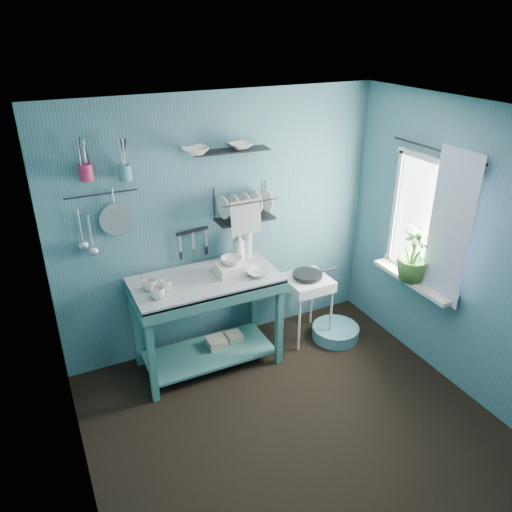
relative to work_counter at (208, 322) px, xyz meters
name	(u,v)px	position (x,y,z in m)	size (l,w,h in m)	color
floor	(296,429)	(0.32, -1.12, -0.47)	(3.20, 3.20, 0.00)	black
ceiling	(310,119)	(0.32, -1.12, 2.03)	(3.20, 3.20, 0.00)	silver
wall_back	(222,226)	(0.32, 0.38, 0.78)	(3.20, 3.20, 0.00)	#35616E
wall_front	(464,443)	(0.32, -2.62, 0.78)	(3.20, 3.20, 0.00)	#35616E
wall_left	(67,358)	(-1.28, -1.12, 0.78)	(3.00, 3.00, 0.00)	#35616E
wall_right	(466,255)	(1.92, -1.12, 0.78)	(3.00, 3.00, 0.00)	#35616E
work_counter	(208,322)	(0.00, 0.00, 0.00)	(1.33, 0.66, 0.94)	#346E69
mug_left	(158,293)	(-0.48, -0.16, 0.52)	(0.12, 0.12, 0.10)	silver
mug_mid	(166,285)	(-0.38, -0.06, 0.52)	(0.10, 0.10, 0.09)	silver
mug_right	(150,285)	(-0.50, 0.00, 0.52)	(0.12, 0.12, 0.10)	silver
wash_tub	(232,269)	(0.25, -0.02, 0.52)	(0.28, 0.22, 0.10)	silver
tub_bowl	(232,261)	(0.25, -0.02, 0.60)	(0.20, 0.20, 0.06)	silver
soap_bottle	(239,246)	(0.42, 0.20, 0.62)	(0.12, 0.12, 0.30)	silver
water_bottle	(247,244)	(0.52, 0.22, 0.61)	(0.09, 0.09, 0.28)	#AAB7BE
counter_bowl	(258,272)	(0.45, -0.15, 0.50)	(0.22, 0.22, 0.05)	silver
hotplate_stand	(306,307)	(1.08, -0.01, -0.12)	(0.43, 0.43, 0.69)	silver
frying_pan	(308,275)	(1.08, -0.01, 0.26)	(0.30, 0.30, 0.04)	black
knife_strip	(192,231)	(0.02, 0.35, 0.79)	(0.32, 0.02, 0.03)	black
dish_rack	(245,204)	(0.51, 0.25, 1.02)	(0.55, 0.24, 0.32)	black
upper_shelf	(230,151)	(0.39, 0.28, 1.52)	(0.70, 0.18, 0.01)	black
shelf_bowl_left	(194,142)	(0.06, 0.28, 1.63)	(0.24, 0.24, 0.06)	silver
shelf_bowl_right	(241,148)	(0.49, 0.28, 1.53)	(0.20, 0.20, 0.05)	silver
utensil_cup_magenta	(86,172)	(-0.85, 0.30, 1.48)	(0.11, 0.11, 0.13)	#A91F44
utensil_cup_teal	(125,172)	(-0.55, 0.30, 1.44)	(0.11, 0.11, 0.13)	teal
colander	(116,219)	(-0.66, 0.33, 1.04)	(0.28, 0.28, 0.03)	#AFB3B8
ladle_outer	(80,225)	(-0.96, 0.34, 1.03)	(0.01, 0.01, 0.30)	#AFB3B8
ladle_inner	(90,232)	(-0.88, 0.34, 0.96)	(0.01, 0.01, 0.30)	#AFB3B8
hook_rail	(101,194)	(-0.75, 0.35, 1.27)	(0.01, 0.01, 0.60)	black
window_glass	(429,221)	(1.91, -0.67, 0.93)	(1.10, 1.10, 0.00)	white
windowsill	(413,281)	(1.82, -0.67, 0.34)	(0.16, 0.95, 0.04)	silver
curtain	(449,229)	(1.84, -0.97, 0.98)	(1.35, 1.35, 0.00)	white
curtain_rod	(436,150)	(1.86, -0.67, 1.58)	(0.02, 0.02, 1.05)	black
potted_plant	(413,255)	(1.78, -0.67, 0.62)	(0.29, 0.29, 0.52)	#3A6C2B
storage_tin_large	(217,348)	(0.10, 0.05, -0.36)	(0.18, 0.18, 0.22)	gray
storage_tin_small	(234,342)	(0.30, 0.08, -0.37)	(0.15, 0.15, 0.20)	gray
floor_basin	(335,332)	(1.35, -0.18, -0.40)	(0.49, 0.49, 0.13)	teal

